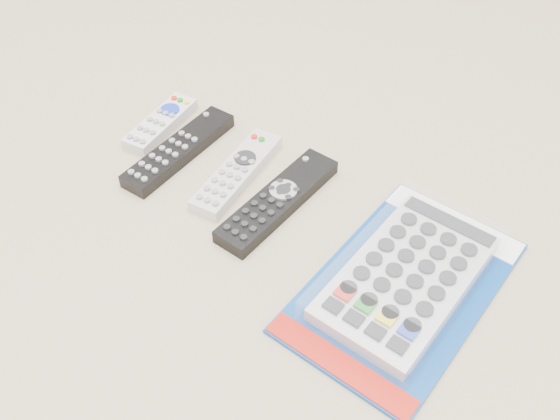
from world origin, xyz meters
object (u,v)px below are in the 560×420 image
Objects in this scene: remote_silver_dvd at (237,172)px; remote_large_black at (278,200)px; jumbo_remote_packaged at (407,276)px; remote_slim_black at (179,150)px; remote_small_grey at (161,123)px.

remote_silver_dvd is 0.08m from remote_large_black.
jumbo_remote_packaged is at bearing -3.27° from remote_large_black.
remote_slim_black is 0.64× the size of jumbo_remote_packaged.
remote_slim_black is at bearing 179.73° from remote_silver_dvd.
remote_slim_black is at bearing 179.07° from jumbo_remote_packaged.
remote_slim_black is 0.37m from jumbo_remote_packaged.
remote_small_grey is 0.71× the size of remote_slim_black.
remote_large_black is (0.24, -0.04, 0.00)m from remote_small_grey.
remote_small_grey is 0.24m from remote_large_black.
remote_silver_dvd is at bearing -13.67° from remote_small_grey.
remote_slim_black is at bearing -32.40° from remote_small_grey.
remote_slim_black is (0.06, -0.03, 0.00)m from remote_small_grey.
remote_small_grey is at bearing 166.19° from remote_silver_dvd.
remote_small_grey is 0.77× the size of remote_silver_dvd.
remote_large_black is (0.08, -0.01, 0.00)m from remote_silver_dvd.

